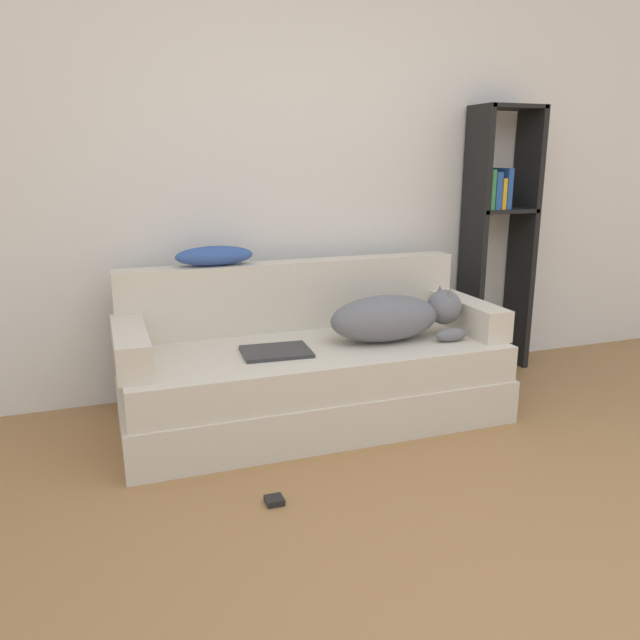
% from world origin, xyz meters
% --- Properties ---
extents(ground_plane, '(20.00, 20.00, 0.00)m').
position_xyz_m(ground_plane, '(0.00, 0.00, 0.00)').
color(ground_plane, '#9E7042').
extents(wall_back, '(6.82, 0.06, 2.70)m').
position_xyz_m(wall_back, '(0.00, 2.29, 1.35)').
color(wall_back, silver).
rests_on(wall_back, ground_plane).
extents(couch, '(1.94, 0.83, 0.41)m').
position_xyz_m(couch, '(-0.17, 1.68, 0.20)').
color(couch, beige).
rests_on(couch, ground_plane).
extents(couch_backrest, '(1.90, 0.15, 0.37)m').
position_xyz_m(couch_backrest, '(-0.17, 2.03, 0.59)').
color(couch_backrest, beige).
rests_on(couch_backrest, couch).
extents(couch_arm_left, '(0.15, 0.64, 0.16)m').
position_xyz_m(couch_arm_left, '(-1.06, 1.68, 0.49)').
color(couch_arm_left, beige).
rests_on(couch_arm_left, couch).
extents(couch_arm_right, '(0.15, 0.64, 0.16)m').
position_xyz_m(couch_arm_right, '(0.72, 1.68, 0.49)').
color(couch_arm_right, beige).
rests_on(couch_arm_right, couch).
extents(dog, '(0.73, 0.31, 0.26)m').
position_xyz_m(dog, '(0.25, 1.61, 0.53)').
color(dog, slate).
rests_on(dog, couch).
extents(laptop, '(0.34, 0.27, 0.02)m').
position_xyz_m(laptop, '(-0.39, 1.60, 0.42)').
color(laptop, '#2D2D30').
rests_on(laptop, couch).
extents(throw_pillow, '(0.41, 0.16, 0.10)m').
position_xyz_m(throw_pillow, '(-0.60, 2.04, 0.83)').
color(throw_pillow, '#335199').
rests_on(throw_pillow, couch_backrest).
extents(bookshelf, '(0.41, 0.26, 1.63)m').
position_xyz_m(bookshelf, '(1.20, 2.11, 0.92)').
color(bookshelf, black).
rests_on(bookshelf, ground_plane).
extents(power_adapter, '(0.07, 0.07, 0.03)m').
position_xyz_m(power_adapter, '(-0.59, 0.95, 0.01)').
color(power_adapter, black).
rests_on(power_adapter, ground_plane).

